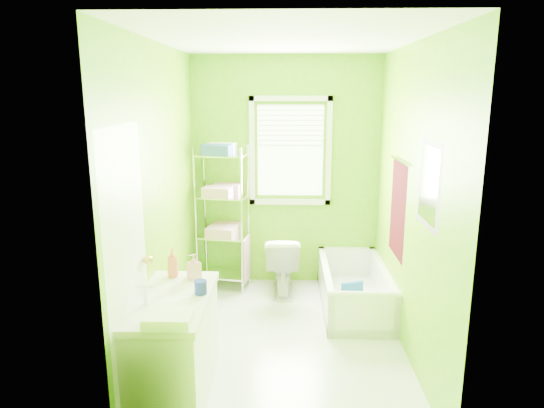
{
  "coord_description": "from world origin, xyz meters",
  "views": [
    {
      "loc": [
        0.01,
        -4.0,
        2.2
      ],
      "look_at": [
        -0.12,
        0.25,
        1.21
      ],
      "focal_mm": 32.0,
      "sensor_mm": 36.0,
      "label": 1
    }
  ],
  "objects_px": {
    "toilet": "(282,264)",
    "wire_shelf_unit": "(224,202)",
    "vanity": "(174,344)",
    "bathtub": "(354,294)"
  },
  "relations": [
    {
      "from": "vanity",
      "to": "wire_shelf_unit",
      "type": "relative_size",
      "value": 0.63
    },
    {
      "from": "vanity",
      "to": "wire_shelf_unit",
      "type": "xyz_separation_m",
      "value": [
        0.11,
        2.07,
        0.59
      ]
    },
    {
      "from": "bathtub",
      "to": "wire_shelf_unit",
      "type": "height_order",
      "value": "wire_shelf_unit"
    },
    {
      "from": "toilet",
      "to": "vanity",
      "type": "xyz_separation_m",
      "value": [
        -0.77,
        -1.92,
        0.08
      ]
    },
    {
      "from": "bathtub",
      "to": "toilet",
      "type": "distance_m",
      "value": 0.86
    },
    {
      "from": "toilet",
      "to": "wire_shelf_unit",
      "type": "xyz_separation_m",
      "value": [
        -0.66,
        0.14,
        0.68
      ]
    },
    {
      "from": "toilet",
      "to": "vanity",
      "type": "bearing_deg",
      "value": 67.19
    },
    {
      "from": "vanity",
      "to": "wire_shelf_unit",
      "type": "height_order",
      "value": "wire_shelf_unit"
    },
    {
      "from": "toilet",
      "to": "vanity",
      "type": "distance_m",
      "value": 2.07
    },
    {
      "from": "toilet",
      "to": "wire_shelf_unit",
      "type": "relative_size",
      "value": 0.4
    }
  ]
}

